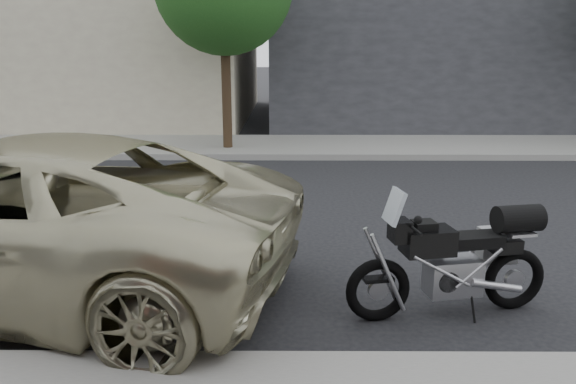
% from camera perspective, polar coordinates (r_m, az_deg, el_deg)
% --- Properties ---
extents(ground, '(120.00, 120.00, 0.00)m').
position_cam_1_polar(ground, '(8.86, 2.60, -3.34)').
color(ground, black).
rests_on(ground, ground).
extents(far_sidewalk, '(44.00, 3.00, 0.15)m').
position_cam_1_polar(far_sidewalk, '(15.15, 1.67, 4.65)').
color(far_sidewalk, gray).
rests_on(far_sidewalk, ground).
extents(far_building_dark, '(16.00, 11.00, 7.00)m').
position_cam_1_polar(far_building_dark, '(23.11, 19.66, 15.89)').
color(far_building_dark, '#2A2A2F').
rests_on(far_building_dark, ground).
extents(far_building_cream, '(14.00, 11.00, 8.00)m').
position_cam_1_polar(far_building_cream, '(23.58, -22.18, 16.85)').
color(far_building_cream, '#B5A790').
rests_on(far_building_cream, ground).
extents(motorcycle, '(2.18, 0.96, 1.39)m').
position_cam_1_polar(motorcycle, '(6.14, 17.21, -6.51)').
color(motorcycle, black).
rests_on(motorcycle, ground).
extents(minivan, '(6.89, 4.20, 1.79)m').
position_cam_1_polar(minivan, '(7.01, -26.39, -2.23)').
color(minivan, '#BDB793').
rests_on(minivan, ground).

